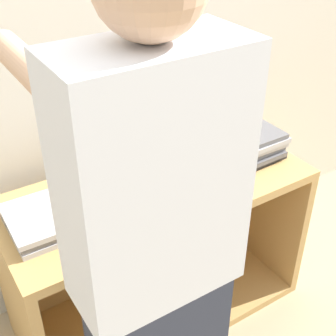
% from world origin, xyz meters
% --- Properties ---
extents(wall_back, '(8.00, 0.05, 2.40)m').
position_xyz_m(wall_back, '(0.00, 0.62, 1.20)').
color(wall_back, silver).
rests_on(wall_back, ground_plane).
extents(cart, '(1.16, 0.51, 0.65)m').
position_xyz_m(cart, '(0.00, 0.32, 0.33)').
color(cart, tan).
rests_on(cart, ground_plane).
extents(laptop_open, '(0.34, 0.35, 0.24)m').
position_xyz_m(laptop_open, '(0.00, 0.31, 0.70)').
color(laptop_open, '#B7B7BC').
rests_on(laptop_open, cart).
extents(laptop_stack_left, '(0.34, 0.26, 0.06)m').
position_xyz_m(laptop_stack_left, '(-0.37, 0.25, 0.68)').
color(laptop_stack_left, '#B7B7BC').
rests_on(laptop_stack_left, cart).
extents(laptop_stack_right, '(0.35, 0.27, 0.11)m').
position_xyz_m(laptop_stack_right, '(0.37, 0.26, 0.71)').
color(laptop_stack_right, '#232326').
rests_on(laptop_stack_right, cart).
extents(person, '(0.40, 0.52, 1.58)m').
position_xyz_m(person, '(-0.30, -0.23, 0.79)').
color(person, '#2D3342').
rests_on(person, ground_plane).
extents(inventory_tag, '(0.06, 0.02, 0.01)m').
position_xyz_m(inventory_tag, '(0.37, 0.19, 0.77)').
color(inventory_tag, red).
rests_on(inventory_tag, laptop_stack_right).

